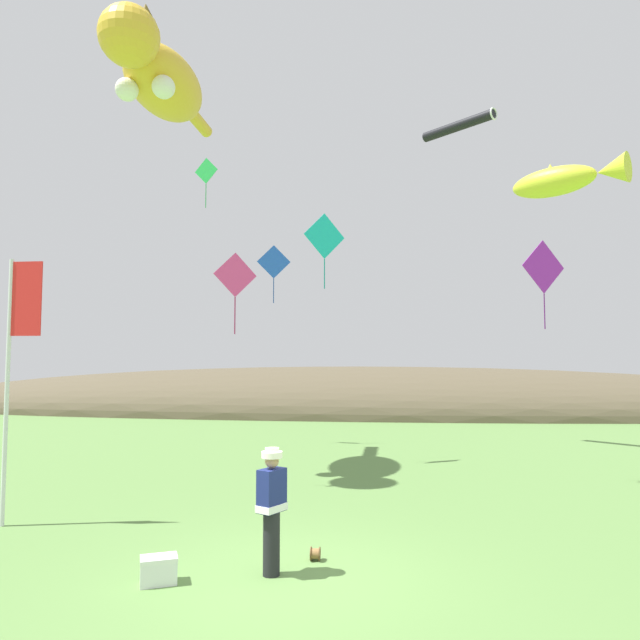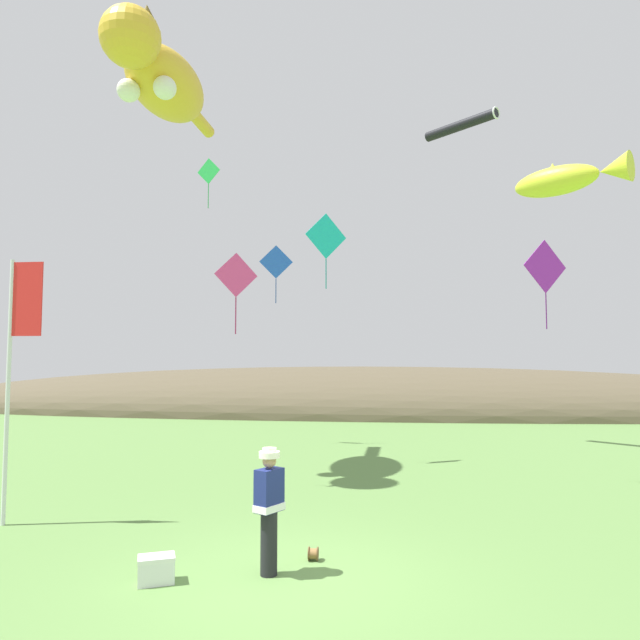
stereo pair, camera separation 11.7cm
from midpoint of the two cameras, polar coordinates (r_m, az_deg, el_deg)
The scene contains 14 objects.
ground_plane at distance 8.63m, azimuth -3.02°, elevation -24.58°, with size 120.00×120.00×0.00m, color #5B8442.
distant_hill_ridge at distance 34.17m, azimuth 4.53°, elevation -9.08°, with size 57.43×11.95×5.28m.
festival_attendant at distance 8.56m, azimuth -4.70°, elevation -18.07°, with size 0.43×0.49×1.77m.
kite_spool at distance 9.33m, azimuth -0.29°, elevation -22.33°, with size 0.15×0.20×0.20m.
picnic_cooler at distance 8.76m, azimuth -15.67°, elevation -22.88°, with size 0.58×0.50×0.36m.
festival_banner_pole at distance 12.09m, azimuth -27.83°, elevation -2.63°, with size 0.66×0.08×4.93m.
kite_giant_cat at distance 17.87m, azimuth -15.57°, elevation 22.33°, with size 1.95×6.58×2.00m.
kite_fish_windsock at distance 18.36m, azimuth 23.73°, elevation 12.84°, with size 3.11×2.58×0.99m.
kite_tube_streamer at distance 22.16m, azimuth 14.09°, elevation 18.37°, with size 2.45×2.19×0.44m.
kite_diamond_green at distance 22.00m, azimuth -10.92°, elevation 14.35°, with size 0.94×0.27×1.87m.
kite_diamond_pink at distance 14.10m, azimuth -8.15°, elevation 4.40°, with size 0.93×0.60×2.00m.
kite_diamond_blue at distance 20.93m, azimuth -4.25°, elevation 5.76°, with size 1.20×0.29×2.13m.
kite_diamond_violet at distance 15.51m, azimuth 21.79°, elevation 4.94°, with size 1.20×0.67×2.26m.
kite_diamond_teal at distance 17.25m, azimuth 0.80°, elevation 8.34°, with size 1.16×0.78×2.28m.
Camera 2 is at (1.42, -7.96, 3.04)m, focal length 32.00 mm.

